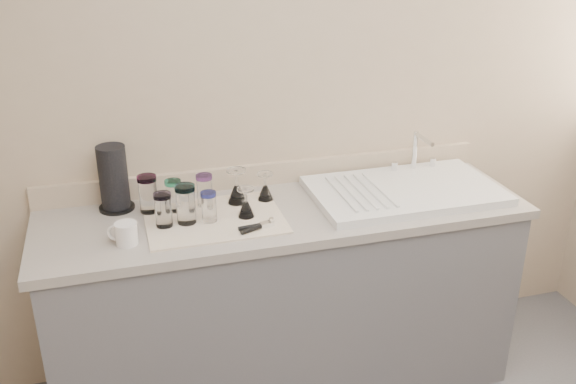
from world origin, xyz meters
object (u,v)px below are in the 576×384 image
object	(u,v)px
sink_unit	(405,190)
tumbler_teal	(148,194)
tumbler_purple	(205,190)
paper_towel_roll	(114,179)
tumbler_magenta	(163,210)
can_opener	(257,227)
white_mug	(126,234)
goblet_back_right	(265,191)
tumbler_blue	(186,204)
tumbler_lavender	(209,206)
tumbler_cyan	(174,195)
goblet_back_left	(237,191)
goblet_front_left	(246,207)

from	to	relation	value
sink_unit	tumbler_teal	xyz separation A→B (m)	(-1.10, 0.12, 0.07)
tumbler_purple	paper_towel_roll	xyz separation A→B (m)	(-0.36, 0.09, 0.06)
tumbler_magenta	can_opener	size ratio (longest dim) A/B	0.95
sink_unit	paper_towel_roll	bearing A→B (deg)	170.85
tumbler_purple	tumbler_magenta	bearing A→B (deg)	-141.89
sink_unit	white_mug	distance (m)	1.22
goblet_back_right	tumbler_purple	bearing A→B (deg)	177.17
tumbler_teal	tumbler_blue	distance (m)	0.20
tumbler_magenta	tumbler_lavender	xyz separation A→B (m)	(0.18, -0.01, -0.01)
tumbler_cyan	can_opener	bearing A→B (deg)	-42.06
tumbler_teal	paper_towel_roll	distance (m)	0.16
tumbler_teal	tumbler_cyan	xyz separation A→B (m)	(0.10, -0.02, -0.01)
tumbler_cyan	tumbler_purple	bearing A→B (deg)	6.57
white_mug	goblet_back_left	bearing A→B (deg)	26.30
goblet_back_right	tumbler_blue	bearing A→B (deg)	-160.16
tumbler_blue	can_opener	world-z (taller)	tumbler_blue
white_mug	paper_towel_roll	distance (m)	0.34
tumbler_teal	tumbler_blue	bearing A→B (deg)	-47.35
tumbler_magenta	goblet_front_left	bearing A→B (deg)	-1.17
tumbler_cyan	tumbler_purple	world-z (taller)	tumbler_purple
sink_unit	tumbler_cyan	bearing A→B (deg)	174.43
tumbler_purple	tumbler_magenta	xyz separation A→B (m)	(-0.19, -0.15, 0.00)
can_opener	goblet_front_left	bearing A→B (deg)	96.89
tumbler_magenta	paper_towel_roll	distance (m)	0.30
goblet_front_left	white_mug	xyz separation A→B (m)	(-0.48, -0.09, -0.01)
sink_unit	white_mug	world-z (taller)	sink_unit
tumbler_magenta	goblet_back_left	world-z (taller)	goblet_back_left
tumbler_purple	white_mug	size ratio (longest dim) A/B	1.08
tumbler_teal	goblet_back_left	world-z (taller)	tumbler_teal
tumbler_purple	tumbler_lavender	bearing A→B (deg)	-93.19
sink_unit	tumbler_teal	distance (m)	1.11
tumbler_blue	sink_unit	bearing A→B (deg)	1.72
tumbler_purple	tumbler_teal	bearing A→B (deg)	178.86
goblet_back_right	paper_towel_roll	distance (m)	0.64
goblet_back_left	can_opener	distance (m)	0.27
tumbler_blue	goblet_back_right	xyz separation A→B (m)	(0.36, 0.13, -0.04)
sink_unit	goblet_back_left	bearing A→B (deg)	171.94
goblet_back_left	paper_towel_roll	bearing A→B (deg)	169.25
goblet_front_left	white_mug	distance (m)	0.49
can_opener	tumbler_lavender	bearing A→B (deg)	143.41
tumbler_blue	can_opener	size ratio (longest dim) A/B	1.09
can_opener	sink_unit	bearing A→B (deg)	12.84
paper_towel_roll	tumbler_lavender	bearing A→B (deg)	-33.98
tumbler_teal	tumbler_magenta	xyz separation A→B (m)	(0.05, -0.15, -0.01)
goblet_front_left	can_opener	distance (m)	0.13
tumbler_magenta	white_mug	size ratio (longest dim) A/B	1.10
goblet_front_left	can_opener	size ratio (longest dim) A/B	0.84
sink_unit	paper_towel_roll	distance (m)	1.25
sink_unit	goblet_front_left	xyz separation A→B (m)	(-0.73, -0.04, 0.03)
goblet_back_right	paper_towel_roll	xyz separation A→B (m)	(-0.62, 0.10, 0.09)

